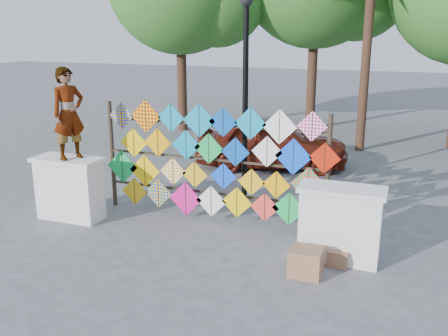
% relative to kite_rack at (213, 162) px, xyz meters
% --- Properties ---
extents(ground, '(80.00, 80.00, 0.00)m').
position_rel_kite_rack_xyz_m(ground, '(-0.06, -0.73, -1.21)').
color(ground, gray).
rests_on(ground, ground).
extents(parapet_left, '(1.40, 0.65, 1.28)m').
position_rel_kite_rack_xyz_m(parapet_left, '(-2.76, -0.93, -0.56)').
color(parapet_left, white).
rests_on(parapet_left, ground).
extents(parapet_right, '(1.40, 0.65, 1.28)m').
position_rel_kite_rack_xyz_m(parapet_right, '(2.64, -0.93, -0.56)').
color(parapet_right, white).
rests_on(parapet_right, ground).
extents(kite_rack, '(4.88, 0.24, 2.38)m').
position_rel_kite_rack_xyz_m(kite_rack, '(0.00, 0.00, 0.00)').
color(kite_rack, '#32261C').
rests_on(kite_rack, ground).
extents(vendor_woman, '(0.67, 0.77, 1.79)m').
position_rel_kite_rack_xyz_m(vendor_woman, '(-2.63, -0.93, 0.96)').
color(vendor_woman, '#99999E').
rests_on(vendor_woman, parapet_left).
extents(sedan, '(4.46, 2.71, 1.42)m').
position_rel_kite_rack_xyz_m(sedan, '(0.04, 4.29, -0.50)').
color(sedan, '#5E1C10').
rests_on(sedan, ground).
extents(lamppost, '(0.28, 0.28, 4.46)m').
position_rel_kite_rack_xyz_m(lamppost, '(0.24, 1.27, 1.48)').
color(lamppost, black).
rests_on(lamppost, ground).
extents(cardboard_box_near, '(0.50, 0.44, 0.44)m').
position_rel_kite_rack_xyz_m(cardboard_box_near, '(2.24, -1.67, -0.99)').
color(cardboard_box_near, '#A2714E').
rests_on(cardboard_box_near, ground).
extents(cardboard_box_far, '(0.33, 0.31, 0.28)m').
position_rel_kite_rack_xyz_m(cardboard_box_far, '(2.67, -1.15, -1.07)').
color(cardboard_box_far, '#A2714E').
rests_on(cardboard_box_far, ground).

